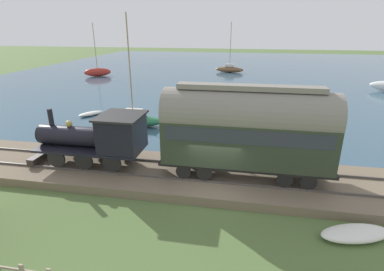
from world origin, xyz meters
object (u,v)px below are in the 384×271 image
passenger_coach (247,128)px  sailboat_green (133,119)px  sailboat_red (98,72)px  beached_dinghy (355,233)px  rowboat_near_shore (254,122)px  sailboat_brown (230,69)px  rowboat_off_pier (91,114)px  steam_locomotive (101,136)px  rowboat_far_out (311,127)px

passenger_coach → sailboat_green: (8.33, 9.21, -2.59)m
sailboat_red → beached_dinghy: bearing=-170.2°
passenger_coach → sailboat_red: (31.90, 24.37, -2.44)m
passenger_coach → rowboat_near_shore: size_ratio=2.80×
rowboat_near_shore → beached_dinghy: (-14.08, -3.73, -0.00)m
sailboat_brown → rowboat_near_shore: sailboat_brown is taller
rowboat_near_shore → passenger_coach: bearing=-148.6°
rowboat_off_pier → beached_dinghy: (-13.92, -18.60, 0.03)m
sailboat_green → rowboat_off_pier: 5.43m
sailboat_green → sailboat_red: bearing=32.7°
steam_locomotive → beached_dinghy: steam_locomotive is taller
sailboat_red → rowboat_far_out: (-21.99, -29.52, -0.51)m
passenger_coach → rowboat_off_pier: size_ratio=3.69×
passenger_coach → sailboat_green: sailboat_green is taller
rowboat_near_shore → rowboat_off_pier: (-0.16, 14.87, -0.03)m
sailboat_green → steam_locomotive: bearing=-170.3°
rowboat_far_out → rowboat_near_shore: rowboat_near_shore is taller
sailboat_green → rowboat_near_shore: 10.14m
rowboat_far_out → beached_dinghy: bearing=-158.1°
sailboat_brown → beached_dinghy: bearing=-162.0°
passenger_coach → beached_dinghy: size_ratio=2.86×
rowboat_off_pier → sailboat_red: bearing=-27.8°
steam_locomotive → rowboat_near_shore: 13.70m
sailboat_red → rowboat_off_pier: (-21.46, -10.17, -0.53)m
sailboat_green → rowboat_near_shore: (2.28, -9.88, -0.35)m
steam_locomotive → sailboat_brown: 40.41m
sailboat_green → sailboat_brown: 32.35m
passenger_coach → sailboat_red: sailboat_red is taller
rowboat_near_shore → rowboat_off_pier: rowboat_near_shore is taller
rowboat_far_out → rowboat_off_pier: 19.35m
rowboat_far_out → rowboat_off_pier: (0.53, 19.35, -0.03)m
rowboat_far_out → rowboat_near_shore: (0.69, 4.48, 0.01)m
beached_dinghy → sailboat_brown: bearing=10.1°
sailboat_red → beached_dinghy: size_ratio=2.75×
rowboat_near_shore → beached_dinghy: bearing=-130.2°
steam_locomotive → sailboat_green: (8.33, 1.44, -1.64)m
passenger_coach → sailboat_red: size_ratio=1.04×
rowboat_off_pier → passenger_coach: bearing=-179.5°
sailboat_red → rowboat_near_shore: (-21.30, -25.04, -0.50)m
sailboat_brown → rowboat_off_pier: (-29.70, 10.85, -0.43)m
passenger_coach → sailboat_brown: size_ratio=1.01×
sailboat_red → rowboat_near_shore: sailboat_red is taller
sailboat_green → rowboat_far_out: sailboat_green is taller
steam_locomotive → passenger_coach: size_ratio=0.75×
sailboat_green → rowboat_far_out: bearing=-83.8°
sailboat_red → sailboat_brown: 22.58m
sailboat_green → rowboat_far_out: size_ratio=3.15×
sailboat_red → sailboat_brown: size_ratio=0.97×
sailboat_red → beached_dinghy: 45.60m
sailboat_brown → rowboat_near_shore: size_ratio=2.78×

